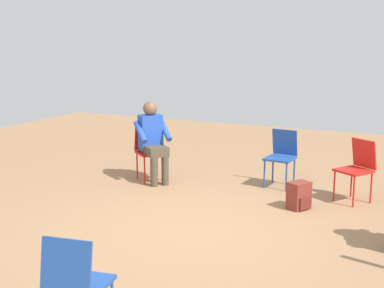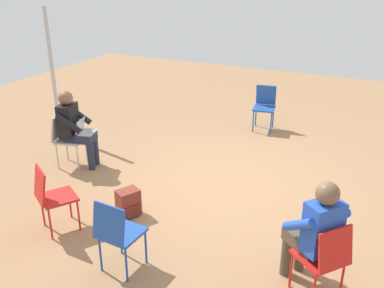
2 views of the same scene
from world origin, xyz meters
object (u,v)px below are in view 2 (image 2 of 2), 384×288
(backpack_near_laptop_user, at_px, (128,204))
(chair_northeast, at_px, (325,256))
(chair_west, at_px, (265,104))
(chair_southeast, at_px, (51,194))
(chair_east, at_px, (117,231))
(person_in_blue, at_px, (315,229))
(chair_south, at_px, (66,136))
(person_with_laptop, at_px, (75,125))

(backpack_near_laptop_user, bearing_deg, chair_northeast, 79.87)
(chair_west, bearing_deg, chair_southeast, 64.90)
(chair_west, relative_size, chair_east, 1.00)
(chair_southeast, height_order, person_in_blue, person_in_blue)
(chair_south, height_order, backpack_near_laptop_user, chair_south)
(chair_south, height_order, chair_east, same)
(chair_west, height_order, chair_northeast, same)
(chair_south, distance_m, chair_northeast, 4.40)
(person_with_laptop, xyz_separation_m, person_in_blue, (1.22, 3.92, 0.00))
(chair_south, bearing_deg, chair_southeast, 20.17)
(chair_south, distance_m, chair_southeast, 1.86)
(chair_northeast, bearing_deg, person_with_laptop, 110.88)
(chair_south, height_order, chair_northeast, same)
(chair_west, relative_size, person_with_laptop, 0.69)
(person_in_blue, bearing_deg, chair_west, 61.75)
(chair_east, bearing_deg, backpack_near_laptop_user, 122.52)
(chair_west, distance_m, chair_southeast, 4.64)
(chair_east, relative_size, backpack_near_laptop_user, 2.36)
(chair_northeast, relative_size, person_in_blue, 0.69)
(person_with_laptop, xyz_separation_m, backpack_near_laptop_user, (0.88, 1.54, -0.53))
(chair_west, distance_m, person_with_laptop, 3.64)
(chair_northeast, height_order, person_with_laptop, person_with_laptop)
(chair_east, xyz_separation_m, person_in_blue, (-0.62, 1.85, 0.20))
(chair_southeast, bearing_deg, chair_northeast, 36.19)
(chair_east, height_order, person_in_blue, person_in_blue)
(chair_east, height_order, chair_southeast, same)
(person_with_laptop, bearing_deg, chair_northeast, 56.18)
(backpack_near_laptop_user, bearing_deg, person_with_laptop, -119.78)
(chair_south, relative_size, person_in_blue, 0.69)
(chair_northeast, distance_m, person_with_laptop, 4.26)
(chair_southeast, bearing_deg, chair_south, 157.92)
(chair_east, xyz_separation_m, chair_southeast, (-0.29, -1.14, 0.00))
(chair_south, distance_m, person_with_laptop, 0.26)
(chair_south, xyz_separation_m, chair_northeast, (1.28, 4.21, 0.00))
(person_in_blue, height_order, backpack_near_laptop_user, person_in_blue)
(chair_south, height_order, chair_west, same)
(chair_east, height_order, backpack_near_laptop_user, chair_east)
(chair_northeast, bearing_deg, chair_southeast, 133.15)
(chair_southeast, bearing_deg, chair_west, 106.25)
(chair_west, height_order, person_with_laptop, person_with_laptop)
(chair_east, distance_m, person_with_laptop, 2.77)
(chair_east, relative_size, person_in_blue, 0.69)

